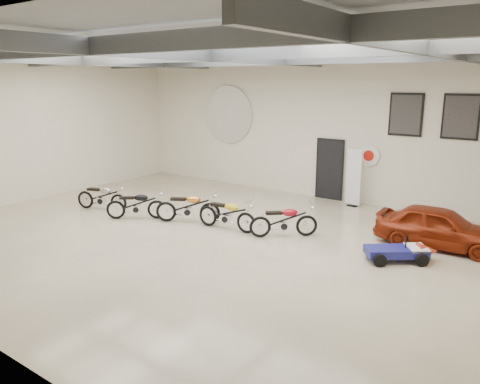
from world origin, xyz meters
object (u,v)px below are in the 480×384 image
Objects in this scene: banner_stand at (354,178)px; motorcycle_silver at (101,196)px; motorcycle_red at (284,220)px; vintage_car at (439,227)px; motorcycle_black at (136,204)px; motorcycle_gold at (188,206)px; go_kart at (403,248)px; motorcycle_yellow at (227,213)px.

banner_stand is 8.36m from motorcycle_silver.
motorcycle_red is 0.58× the size of vintage_car.
motorcycle_gold reaches higher than motorcycle_black.
banner_stand is 4.16m from motorcycle_red.
motorcycle_silver is 1.05× the size of go_kart.
motorcycle_gold is (1.52, 0.66, 0.03)m from motorcycle_black.
banner_stand is 1.06× the size of motorcycle_silver.
vintage_car is at bearing 36.31° from go_kart.
banner_stand is 1.05× the size of motorcycle_red.
motorcycle_red is (4.53, 1.17, 0.01)m from motorcycle_black.
motorcycle_yellow is 0.60× the size of vintage_car.
motorcycle_yellow is 4.83m from go_kart.
motorcycle_yellow is 1.08× the size of go_kart.
vintage_car is (6.61, 2.12, 0.04)m from motorcycle_gold.
motorcycle_gold is 0.61× the size of vintage_car.
motorcycle_black is 0.94× the size of motorcycle_gold.
motorcycle_silver is 1.02× the size of motorcycle_black.
go_kart is at bearing -9.07° from motorcycle_silver.
motorcycle_red reaches higher than motorcycle_black.
motorcycle_yellow reaches higher than go_kart.
vintage_car is (9.81, 2.77, 0.06)m from motorcycle_silver.
vintage_car reaches higher than go_kart.
motorcycle_silver is 1.67m from motorcycle_black.
motorcycle_yellow is (1.37, 0.11, -0.01)m from motorcycle_gold.
vintage_car reaches higher than motorcycle_gold.
motorcycle_silver is at bearing 141.53° from motorcycle_black.
motorcycle_black is 0.96× the size of motorcycle_yellow.
banner_stand is 7.16m from motorcycle_black.
motorcycle_yellow is at bearing -7.39° from motorcycle_silver.
banner_stand is at bearing 88.52° from go_kart.
motorcycle_gold is at bearing -121.17° from banner_stand.
banner_stand reaches higher than motorcycle_yellow.
go_kart is at bearing 161.30° from vintage_car.
go_kart is at bearing -24.98° from motorcycle_gold.
motorcycle_black is at bearing -169.16° from motorcycle_yellow.
motorcycle_black is 4.68m from motorcycle_red.
banner_stand is 0.62× the size of vintage_car.
motorcycle_silver is 1.00× the size of motorcycle_red.
motorcycle_black is at bearing -128.10° from banner_stand.
motorcycle_silver is at bearing 160.64° from motorcycle_gold.
go_kart is (4.80, 0.51, -0.17)m from motorcycle_yellow.
banner_stand is at bearing 22.50° from motorcycle_silver.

